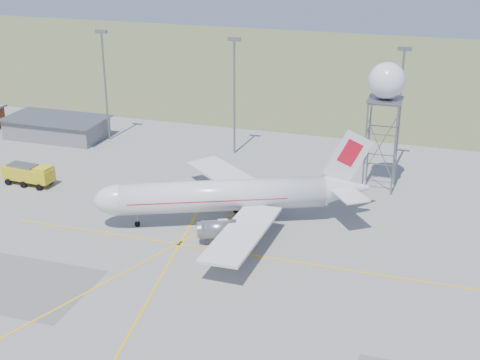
% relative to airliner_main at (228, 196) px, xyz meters
% --- Properties ---
extents(grass_strip, '(400.00, 120.00, 0.03)m').
position_rel_airliner_main_xyz_m(grass_strip, '(1.80, 101.72, -3.94)').
color(grass_strip, '#4D6035').
rests_on(grass_strip, ground).
extents(building_grey, '(19.00, 10.00, 3.90)m').
position_rel_airliner_main_xyz_m(building_grey, '(-43.20, 25.72, -1.98)').
color(building_grey, slate).
rests_on(building_grey, ground).
extents(mast_a, '(2.20, 0.50, 20.50)m').
position_rel_airliner_main_xyz_m(mast_a, '(-33.20, 27.72, 8.11)').
color(mast_a, slate).
rests_on(mast_a, ground).
extents(mast_b, '(2.20, 0.50, 20.50)m').
position_rel_airliner_main_xyz_m(mast_b, '(-8.20, 27.72, 8.11)').
color(mast_b, slate).
rests_on(mast_b, ground).
extents(mast_c, '(2.20, 0.50, 20.50)m').
position_rel_airliner_main_xyz_m(mast_c, '(19.80, 27.72, 8.11)').
color(mast_c, slate).
rests_on(mast_c, ground).
extents(airliner_main, '(36.19, 33.76, 12.91)m').
position_rel_airliner_main_xyz_m(airliner_main, '(0.00, 0.00, 0.00)').
color(airliner_main, silver).
rests_on(airliner_main, ground).
extents(radar_tower, '(5.45, 5.45, 19.73)m').
position_rel_airliner_main_xyz_m(radar_tower, '(18.26, 19.08, 7.11)').
color(radar_tower, slate).
rests_on(radar_tower, ground).
extents(fire_truck, '(8.49, 3.80, 3.33)m').
position_rel_airliner_main_xyz_m(fire_truck, '(-34.13, 3.57, -2.36)').
color(fire_truck, gold).
rests_on(fire_truck, ground).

